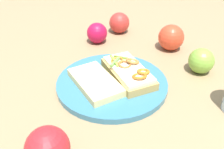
{
  "coord_description": "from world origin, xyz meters",
  "views": [
    {
      "loc": [
        -0.52,
        0.14,
        0.4
      ],
      "look_at": [
        0.0,
        0.0,
        0.04
      ],
      "focal_mm": 40.78,
      "sensor_mm": 36.0,
      "label": 1
    }
  ],
  "objects_px": {
    "bread_slice_side": "(95,82)",
    "apple_2": "(47,148)",
    "plate": "(112,83)",
    "apple_3": "(97,33)",
    "apple_0": "(119,23)",
    "sandwich": "(128,72)",
    "apple_4": "(171,37)",
    "apple_1": "(200,60)"
  },
  "relations": [
    {
      "from": "sandwich",
      "to": "apple_4",
      "type": "xyz_separation_m",
      "value": [
        0.14,
        -0.19,
        0.01
      ]
    },
    {
      "from": "apple_0",
      "to": "sandwich",
      "type": "bearing_deg",
      "value": 167.43
    },
    {
      "from": "plate",
      "to": "apple_0",
      "type": "distance_m",
      "value": 0.34
    },
    {
      "from": "plate",
      "to": "apple_1",
      "type": "xyz_separation_m",
      "value": [
        0.0,
        -0.26,
        0.03
      ]
    },
    {
      "from": "sandwich",
      "to": "apple_2",
      "type": "height_order",
      "value": "apple_2"
    },
    {
      "from": "apple_4",
      "to": "apple_3",
      "type": "bearing_deg",
      "value": 63.02
    },
    {
      "from": "bread_slice_side",
      "to": "apple_0",
      "type": "relative_size",
      "value": 2.11
    },
    {
      "from": "apple_0",
      "to": "apple_4",
      "type": "height_order",
      "value": "apple_4"
    },
    {
      "from": "apple_3",
      "to": "apple_4",
      "type": "relative_size",
      "value": 0.84
    },
    {
      "from": "apple_1",
      "to": "bread_slice_side",
      "type": "bearing_deg",
      "value": 92.24
    },
    {
      "from": "plate",
      "to": "apple_4",
      "type": "height_order",
      "value": "apple_4"
    },
    {
      "from": "plate",
      "to": "apple_4",
      "type": "relative_size",
      "value": 3.47
    },
    {
      "from": "plate",
      "to": "apple_3",
      "type": "height_order",
      "value": "apple_3"
    },
    {
      "from": "sandwich",
      "to": "apple_1",
      "type": "height_order",
      "value": "apple_1"
    },
    {
      "from": "plate",
      "to": "apple_0",
      "type": "height_order",
      "value": "apple_0"
    },
    {
      "from": "sandwich",
      "to": "apple_4",
      "type": "relative_size",
      "value": 2.17
    },
    {
      "from": "plate",
      "to": "apple_2",
      "type": "relative_size",
      "value": 3.58
    },
    {
      "from": "bread_slice_side",
      "to": "apple_1",
      "type": "bearing_deg",
      "value": 77.36
    },
    {
      "from": "apple_3",
      "to": "apple_2",
      "type": "bearing_deg",
      "value": 157.46
    },
    {
      "from": "sandwich",
      "to": "apple_0",
      "type": "relative_size",
      "value": 2.41
    },
    {
      "from": "bread_slice_side",
      "to": "apple_2",
      "type": "distance_m",
      "value": 0.23
    },
    {
      "from": "apple_0",
      "to": "apple_1",
      "type": "bearing_deg",
      "value": -155.84
    },
    {
      "from": "apple_2",
      "to": "apple_4",
      "type": "height_order",
      "value": "apple_4"
    },
    {
      "from": "sandwich",
      "to": "apple_2",
      "type": "distance_m",
      "value": 0.3
    },
    {
      "from": "sandwich",
      "to": "plate",
      "type": "bearing_deg",
      "value": -90.2
    },
    {
      "from": "sandwich",
      "to": "bread_slice_side",
      "type": "xyz_separation_m",
      "value": [
        -0.01,
        0.09,
        -0.01
      ]
    },
    {
      "from": "apple_1",
      "to": "apple_4",
      "type": "relative_size",
      "value": 0.86
    },
    {
      "from": "bread_slice_side",
      "to": "sandwich",
      "type": "bearing_deg",
      "value": 83.74
    },
    {
      "from": "plate",
      "to": "apple_4",
      "type": "bearing_deg",
      "value": -58.07
    },
    {
      "from": "apple_3",
      "to": "apple_4",
      "type": "distance_m",
      "value": 0.25
    },
    {
      "from": "apple_2",
      "to": "apple_3",
      "type": "relative_size",
      "value": 1.16
    },
    {
      "from": "apple_1",
      "to": "apple_4",
      "type": "xyz_separation_m",
      "value": [
        0.14,
        0.02,
        0.01
      ]
    },
    {
      "from": "apple_0",
      "to": "plate",
      "type": "bearing_deg",
      "value": 160.1
    },
    {
      "from": "plate",
      "to": "apple_3",
      "type": "distance_m",
      "value": 0.26
    },
    {
      "from": "plate",
      "to": "sandwich",
      "type": "height_order",
      "value": "sandwich"
    },
    {
      "from": "apple_0",
      "to": "apple_2",
      "type": "xyz_separation_m",
      "value": [
        -0.53,
        0.29,
        0.0
      ]
    },
    {
      "from": "apple_0",
      "to": "apple_3",
      "type": "height_order",
      "value": "apple_0"
    },
    {
      "from": "apple_0",
      "to": "apple_3",
      "type": "relative_size",
      "value": 1.07
    },
    {
      "from": "apple_4",
      "to": "apple_2",
      "type": "bearing_deg",
      "value": 130.47
    },
    {
      "from": "apple_3",
      "to": "plate",
      "type": "bearing_deg",
      "value": 175.86
    },
    {
      "from": "plate",
      "to": "apple_2",
      "type": "distance_m",
      "value": 0.27
    },
    {
      "from": "sandwich",
      "to": "apple_3",
      "type": "distance_m",
      "value": 0.26
    }
  ]
}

